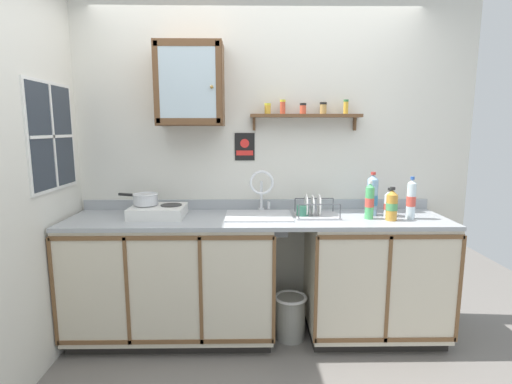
# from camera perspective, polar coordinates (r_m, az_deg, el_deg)

# --- Properties ---
(floor) EXTENTS (5.81, 5.81, 0.00)m
(floor) POSITION_cam_1_polar(r_m,az_deg,el_deg) (2.95, 0.31, -23.33)
(floor) COLOR slate
(floor) RESTS_ON ground
(back_wall) EXTENTS (3.41, 0.07, 2.66)m
(back_wall) POSITION_cam_1_polar(r_m,az_deg,el_deg) (3.12, 0.08, 4.68)
(back_wall) COLOR silver
(back_wall) RESTS_ON ground
(side_wall_left) EXTENTS (0.05, 3.40, 2.66)m
(side_wall_left) POSITION_cam_1_polar(r_m,az_deg,el_deg) (2.59, -32.99, 2.01)
(side_wall_left) COLOR silver
(side_wall_left) RESTS_ON ground
(lower_cabinet_run) EXTENTS (1.52, 0.60, 0.91)m
(lower_cabinet_run) POSITION_cam_1_polar(r_m,az_deg,el_deg) (3.07, -12.14, -12.49)
(lower_cabinet_run) COLOR black
(lower_cabinet_run) RESTS_ON ground
(lower_cabinet_run_right) EXTENTS (1.01, 0.60, 0.91)m
(lower_cabinet_run_right) POSITION_cam_1_polar(r_m,az_deg,el_deg) (3.15, 16.97, -12.07)
(lower_cabinet_run_right) COLOR black
(lower_cabinet_run_right) RESTS_ON ground
(countertop) EXTENTS (2.77, 0.62, 0.03)m
(countertop) POSITION_cam_1_polar(r_m,az_deg,el_deg) (2.87, 0.19, -4.01)
(countertop) COLOR #9EA3A8
(countertop) RESTS_ON lower_cabinet_run
(backsplash) EXTENTS (2.77, 0.02, 0.08)m
(backsplash) POSITION_cam_1_polar(r_m,az_deg,el_deg) (3.13, 0.09, -1.82)
(backsplash) COLOR #9EA3A8
(backsplash) RESTS_ON countertop
(sink) EXTENTS (0.49, 0.41, 0.45)m
(sink) POSITION_cam_1_polar(r_m,az_deg,el_deg) (2.91, 0.46, -3.65)
(sink) COLOR silver
(sink) RESTS_ON countertop
(hot_plate_stove) EXTENTS (0.39, 0.32, 0.09)m
(hot_plate_stove) POSITION_cam_1_polar(r_m,az_deg,el_deg) (2.95, -14.19, -2.77)
(hot_plate_stove) COLOR silver
(hot_plate_stove) RESTS_ON countertop
(saucepan) EXTENTS (0.32, 0.18, 0.08)m
(saucepan) POSITION_cam_1_polar(r_m,az_deg,el_deg) (2.99, -15.98, -0.96)
(saucepan) COLOR silver
(saucepan) RESTS_ON hot_plate_stove
(bottle_soda_green_0) EXTENTS (0.06, 0.06, 0.28)m
(bottle_soda_green_0) POSITION_cam_1_polar(r_m,az_deg,el_deg) (2.91, 16.35, -1.33)
(bottle_soda_green_0) COLOR #4CB266
(bottle_soda_green_0) RESTS_ON countertop
(bottle_water_blue_1) EXTENTS (0.08, 0.08, 0.33)m
(bottle_water_blue_1) POSITION_cam_1_polar(r_m,az_deg,el_deg) (3.03, 16.72, -0.57)
(bottle_water_blue_1) COLOR #8CB7E0
(bottle_water_blue_1) RESTS_ON countertop
(bottle_opaque_white_2) EXTENTS (0.08, 0.08, 0.22)m
(bottle_opaque_white_2) POSITION_cam_1_polar(r_m,az_deg,el_deg) (3.03, 19.01, -1.67)
(bottle_opaque_white_2) COLOR white
(bottle_opaque_white_2) RESTS_ON countertop
(bottle_juice_amber_3) EXTENTS (0.08, 0.08, 0.24)m
(bottle_juice_amber_3) POSITION_cam_1_polar(r_m,az_deg,el_deg) (2.91, 19.33, -1.85)
(bottle_juice_amber_3) COLOR gold
(bottle_juice_amber_3) RESTS_ON countertop
(bottle_water_clear_4) EXTENTS (0.06, 0.06, 0.31)m
(bottle_water_clear_4) POSITION_cam_1_polar(r_m,az_deg,el_deg) (3.00, 21.85, -1.04)
(bottle_water_clear_4) COLOR silver
(bottle_water_clear_4) RESTS_ON countertop
(dish_rack) EXTENTS (0.32, 0.26, 0.17)m
(dish_rack) POSITION_cam_1_polar(r_m,az_deg,el_deg) (2.91, 8.68, -2.83)
(dish_rack) COLOR #B2B2B7
(dish_rack) RESTS_ON countertop
(mug) EXTENTS (0.09, 0.13, 0.09)m
(mug) POSITION_cam_1_polar(r_m,az_deg,el_deg) (2.88, 6.84, -2.80)
(mug) COLOR #337259
(mug) RESTS_ON countertop
(wall_cabinet) EXTENTS (0.49, 0.29, 0.60)m
(wall_cabinet) POSITION_cam_1_polar(r_m,az_deg,el_deg) (3.00, -9.65, 15.29)
(wall_cabinet) COLOR brown
(spice_shelf) EXTENTS (0.85, 0.14, 0.23)m
(spice_shelf) POSITION_cam_1_polar(r_m,az_deg,el_deg) (3.05, 7.24, 11.29)
(spice_shelf) COLOR brown
(warning_sign) EXTENTS (0.16, 0.01, 0.22)m
(warning_sign) POSITION_cam_1_polar(r_m,az_deg,el_deg) (3.08, -1.67, 6.64)
(warning_sign) COLOR black
(window) EXTENTS (0.03, 0.61, 0.73)m
(window) POSITION_cam_1_polar(r_m,az_deg,el_deg) (3.00, -27.88, 7.22)
(window) COLOR #262D38
(trash_bin) EXTENTS (0.25, 0.25, 0.34)m
(trash_bin) POSITION_cam_1_polar(r_m,az_deg,el_deg) (3.11, 5.07, -17.72)
(trash_bin) COLOR gray
(trash_bin) RESTS_ON ground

